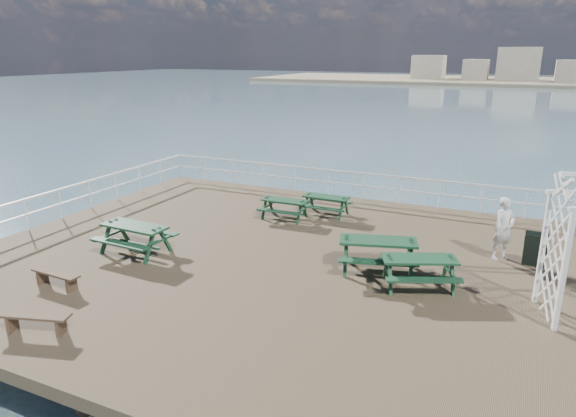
# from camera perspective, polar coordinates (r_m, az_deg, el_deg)

# --- Properties ---
(ground) EXTENTS (18.00, 14.00, 0.30)m
(ground) POSITION_cam_1_polar(r_m,az_deg,el_deg) (14.62, 0.33, -6.26)
(ground) COLOR brown
(ground) RESTS_ON ground
(sea_backdrop) EXTENTS (300.00, 300.00, 9.20)m
(sea_backdrop) POSITION_cam_1_polar(r_m,az_deg,el_deg) (146.58, 28.30, 12.65)
(sea_backdrop) COLOR #415F6E
(sea_backdrop) RESTS_ON ground
(railing) EXTENTS (17.77, 13.76, 1.10)m
(railing) POSITION_cam_1_polar(r_m,az_deg,el_deg) (16.53, 3.81, 0.26)
(railing) COLOR silver
(railing) RESTS_ON ground
(picnic_table_a) EXTENTS (1.63, 1.33, 0.78)m
(picnic_table_a) POSITION_cam_1_polar(r_m,az_deg,el_deg) (17.97, -0.39, 0.42)
(picnic_table_a) COLOR #14391F
(picnic_table_a) RESTS_ON ground
(picnic_table_b) EXTENTS (1.63, 1.32, 0.78)m
(picnic_table_b) POSITION_cam_1_polar(r_m,az_deg,el_deg) (18.41, 4.25, 0.80)
(picnic_table_b) COLOR #14391F
(picnic_table_b) RESTS_ON ground
(picnic_table_c) EXTENTS (2.41, 2.14, 0.99)m
(picnic_table_c) POSITION_cam_1_polar(r_m,az_deg,el_deg) (13.88, 9.97, -4.36)
(picnic_table_c) COLOR #14391F
(picnic_table_c) RESTS_ON ground
(picnic_table_d) EXTENTS (2.04, 1.68, 0.96)m
(picnic_table_d) POSITION_cam_1_polar(r_m,az_deg,el_deg) (15.51, -16.65, -2.58)
(picnic_table_d) COLOR #14391F
(picnic_table_d) RESTS_ON ground
(picnic_table_e) EXTENTS (2.24, 2.06, 0.88)m
(picnic_table_e) POSITION_cam_1_polar(r_m,az_deg,el_deg) (13.16, 14.37, -6.17)
(picnic_table_e) COLOR #14391F
(picnic_table_e) RESTS_ON ground
(flat_bench_near) EXTENTS (1.42, 0.40, 0.40)m
(flat_bench_near) POSITION_cam_1_polar(r_m,az_deg,el_deg) (14.07, -24.37, -6.82)
(flat_bench_near) COLOR brown
(flat_bench_near) RESTS_ON ground
(flat_bench_far) EXTENTS (1.52, 0.76, 0.42)m
(flat_bench_far) POSITION_cam_1_polar(r_m,az_deg,el_deg) (12.09, -26.26, -10.93)
(flat_bench_far) COLOR brown
(flat_bench_far) RESTS_ON ground
(sandwich_board) EXTENTS (0.59, 0.44, 0.96)m
(sandwich_board) POSITION_cam_1_polar(r_m,az_deg,el_deg) (15.49, 25.76, -4.20)
(sandwich_board) COLOR black
(sandwich_board) RESTS_ON ground
(person) EXTENTS (0.77, 0.76, 1.80)m
(person) POSITION_cam_1_polar(r_m,az_deg,el_deg) (15.53, 22.82, -2.09)
(person) COLOR silver
(person) RESTS_ON ground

